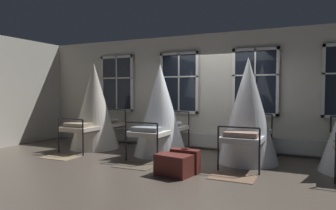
# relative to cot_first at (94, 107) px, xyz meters

# --- Properties ---
(ground) EXTENTS (19.55, 19.55, 0.00)m
(ground) POSITION_rel_cot_first_xyz_m (3.04, 0.06, -1.12)
(ground) COLOR brown
(back_wall_with_windows) EXTENTS (10.78, 0.10, 3.05)m
(back_wall_with_windows) POSITION_rel_cot_first_xyz_m (3.04, 1.16, 0.40)
(back_wall_with_windows) COLOR beige
(back_wall_with_windows) RESTS_ON ground
(window_bank) EXTENTS (7.18, 0.10, 2.53)m
(window_bank) POSITION_rel_cot_first_xyz_m (3.04, 1.04, -0.12)
(window_bank) COLOR black
(window_bank) RESTS_ON ground
(cot_first) EXTENTS (1.30, 1.86, 2.30)m
(cot_first) POSITION_rel_cot_first_xyz_m (0.00, 0.00, 0.00)
(cot_first) COLOR black
(cot_first) RESTS_ON ground
(cot_second) EXTENTS (1.30, 1.86, 2.19)m
(cot_second) POSITION_rel_cot_first_xyz_m (1.99, -0.02, -0.05)
(cot_second) COLOR black
(cot_second) RESTS_ON ground
(cot_third) EXTENTS (1.30, 1.86, 2.27)m
(cot_third) POSITION_rel_cot_first_xyz_m (4.08, 0.02, -0.01)
(cot_third) COLOR black
(cot_third) RESTS_ON ground
(rug_first) EXTENTS (0.81, 0.57, 0.01)m
(rug_first) POSITION_rel_cot_first_xyz_m (0.01, -1.28, -1.12)
(rug_first) COLOR #8E7A5B
(rug_first) RESTS_ON ground
(rug_second) EXTENTS (0.82, 0.58, 0.01)m
(rug_second) POSITION_rel_cot_first_xyz_m (2.03, -1.28, -1.12)
(rug_second) COLOR brown
(rug_second) RESTS_ON ground
(rug_third) EXTENTS (0.80, 0.56, 0.01)m
(rug_third) POSITION_rel_cot_first_xyz_m (4.05, -1.28, -1.12)
(rug_third) COLOR brown
(rug_third) RESTS_ON ground
(suitcase_dark) EXTENTS (0.57, 0.24, 0.47)m
(suitcase_dark) POSITION_rel_cot_first_xyz_m (3.15, -1.30, -0.90)
(suitcase_dark) COLOR #5B231E
(suitcase_dark) RESTS_ON ground
(travel_trunk) EXTENTS (0.70, 0.51, 0.39)m
(travel_trunk) POSITION_rel_cot_first_xyz_m (3.04, -1.59, -0.93)
(travel_trunk) COLOR #5B231E
(travel_trunk) RESTS_ON ground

